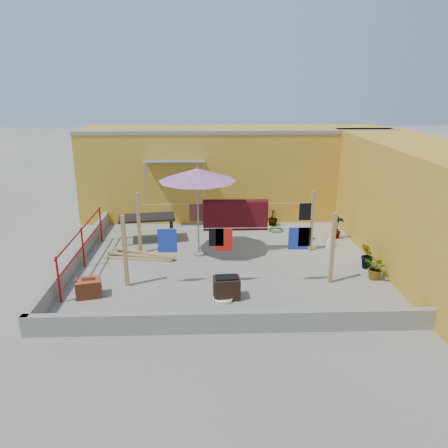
% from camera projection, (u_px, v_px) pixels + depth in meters
% --- Properties ---
extents(ground, '(80.00, 80.00, 0.00)m').
position_uv_depth(ground, '(227.00, 262.00, 12.09)').
color(ground, '#9E998E').
rests_on(ground, ground).
extents(wall_back, '(11.00, 3.27, 3.21)m').
position_uv_depth(wall_back, '(235.00, 172.00, 16.08)').
color(wall_back, gold).
rests_on(wall_back, ground).
extents(wall_right, '(2.40, 9.00, 3.20)m').
position_uv_depth(wall_right, '(419.00, 204.00, 11.77)').
color(wall_right, gold).
rests_on(wall_right, ground).
extents(parapet_front, '(8.30, 0.16, 0.44)m').
position_uv_depth(parapet_front, '(235.00, 322.00, 8.62)').
color(parapet_front, gray).
rests_on(parapet_front, ground).
extents(parapet_left, '(0.16, 7.30, 0.44)m').
position_uv_depth(parapet_left, '(78.00, 256.00, 11.89)').
color(parapet_left, gray).
rests_on(parapet_left, ground).
extents(red_railing, '(0.05, 4.20, 1.10)m').
position_uv_depth(red_railing, '(82.00, 242.00, 11.55)').
color(red_railing, '#A71010').
rests_on(red_railing, ground).
extents(clothesline_rig, '(5.09, 2.35, 1.80)m').
position_uv_depth(clothesline_rig, '(235.00, 219.00, 12.28)').
color(clothesline_rig, tan).
rests_on(clothesline_rig, ground).
extents(patio_umbrella, '(2.63, 2.63, 2.59)m').
position_uv_depth(patio_umbrella, '(197.00, 175.00, 11.90)').
color(patio_umbrella, gray).
rests_on(patio_umbrella, ground).
extents(outdoor_table, '(1.80, 1.08, 0.80)m').
position_uv_depth(outdoor_table, '(147.00, 219.00, 13.49)').
color(outdoor_table, black).
rests_on(outdoor_table, ground).
extents(brick_stack, '(0.65, 0.54, 0.50)m').
position_uv_depth(brick_stack, '(89.00, 288.00, 10.07)').
color(brick_stack, '#AE4D28').
rests_on(brick_stack, ground).
extents(lumber_pile, '(2.07, 0.93, 0.13)m').
position_uv_depth(lumber_pile, '(140.00, 256.00, 12.34)').
color(lumber_pile, tan).
rests_on(lumber_pile, ground).
extents(brazier, '(0.63, 0.44, 0.54)m').
position_uv_depth(brazier, '(227.00, 288.00, 9.97)').
color(brazier, black).
rests_on(brazier, ground).
extents(white_basin, '(0.47, 0.47, 0.08)m').
position_uv_depth(white_basin, '(223.00, 299.00, 9.93)').
color(white_basin, white).
rests_on(white_basin, ground).
extents(water_jug_a, '(0.20, 0.20, 0.32)m').
position_uv_depth(water_jug_a, '(309.00, 235.00, 13.80)').
color(water_jug_a, white).
rests_on(water_jug_a, ground).
extents(water_jug_b, '(0.20, 0.20, 0.32)m').
position_uv_depth(water_jug_b, '(329.00, 243.00, 13.13)').
color(water_jug_b, white).
rests_on(water_jug_b, ground).
extents(green_hose, '(0.53, 0.53, 0.08)m').
position_uv_depth(green_hose, '(276.00, 230.00, 14.65)').
color(green_hose, '#186E22').
rests_on(green_hose, ground).
extents(plant_back_a, '(0.77, 0.68, 0.84)m').
position_uv_depth(plant_back_a, '(242.00, 215.00, 14.97)').
color(plant_back_a, '#205217').
rests_on(plant_back_a, ground).
extents(plant_back_b, '(0.37, 0.37, 0.60)m').
position_uv_depth(plant_back_b, '(273.00, 217.00, 15.10)').
color(plant_back_b, '#205217').
rests_on(plant_back_b, ground).
extents(plant_right_a, '(0.50, 0.50, 0.80)m').
position_uv_depth(plant_right_a, '(338.00, 226.00, 13.81)').
color(plant_right_a, '#205217').
rests_on(plant_right_a, ground).
extents(plant_right_b, '(0.39, 0.45, 0.73)m').
position_uv_depth(plant_right_b, '(367.00, 256.00, 11.54)').
color(plant_right_b, '#205217').
rests_on(plant_right_b, ground).
extents(plant_right_c, '(0.68, 0.72, 0.62)m').
position_uv_depth(plant_right_c, '(376.00, 268.00, 10.93)').
color(plant_right_c, '#205217').
rests_on(plant_right_c, ground).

